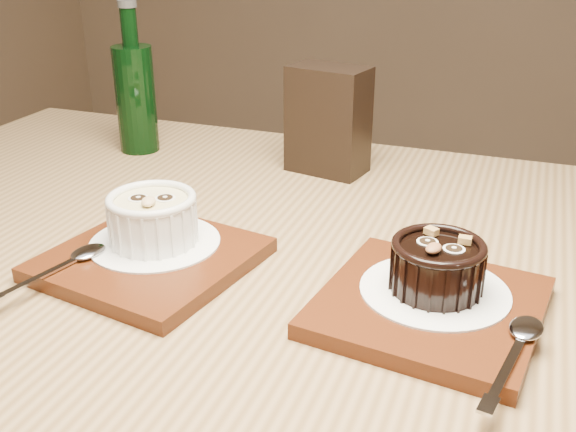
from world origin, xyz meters
name	(u,v)px	position (x,y,z in m)	size (l,w,h in m)	color
table	(284,337)	(0.02, -0.06, 0.66)	(1.22, 0.83, 0.75)	brown
tray_left	(151,259)	(-0.10, -0.11, 0.76)	(0.18, 0.18, 0.01)	#53230D
doily_left	(155,242)	(-0.11, -0.09, 0.77)	(0.13, 0.13, 0.00)	white
ramekin_white	(153,216)	(-0.11, -0.09, 0.79)	(0.09, 0.09, 0.05)	white
spoon_left	(59,266)	(-0.16, -0.17, 0.77)	(0.03, 0.13, 0.01)	#B9BBC2
tray_right	(429,307)	(0.17, -0.11, 0.76)	(0.18, 0.18, 0.01)	#53230D
doily_right	(434,290)	(0.17, -0.10, 0.77)	(0.13, 0.13, 0.00)	white
ramekin_dark	(437,264)	(0.17, -0.10, 0.79)	(0.08, 0.08, 0.05)	black
spoon_right	(515,350)	(0.24, -0.17, 0.77)	(0.03, 0.13, 0.01)	#B9BBC2
condiment_stand	(328,120)	(-0.01, 0.21, 0.82)	(0.10, 0.06, 0.14)	black
green_bottle	(135,95)	(-0.30, 0.20, 0.83)	(0.06, 0.06, 0.21)	black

